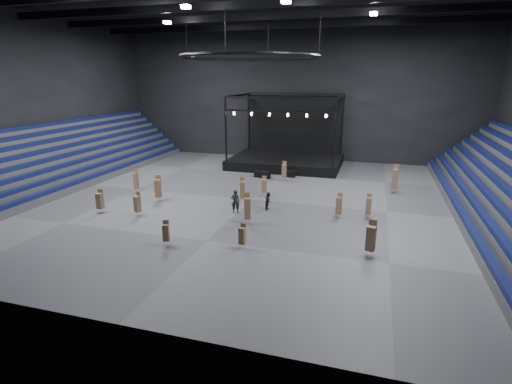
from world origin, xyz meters
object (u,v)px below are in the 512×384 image
(chair_stack_11, at_px, (100,200))
(chair_stack_10, at_px, (371,238))
(stage, at_px, (287,154))
(chair_stack_6, at_px, (136,180))
(chair_stack_0, at_px, (242,235))
(chair_stack_2, at_px, (158,188))
(flight_case_left, at_px, (259,174))
(chair_stack_1, at_px, (242,190))
(chair_stack_4, at_px, (166,232))
(chair_stack_7, at_px, (395,178))
(flight_case_right, at_px, (290,174))
(chair_stack_5, at_px, (284,170))
(man_center, at_px, (235,201))
(chair_stack_9, at_px, (247,208))
(chair_stack_8, at_px, (264,186))
(chair_stack_12, at_px, (137,203))
(flight_case_mid, at_px, (265,175))
(chair_stack_13, at_px, (369,206))
(crew_member, at_px, (269,201))
(chair_stack_3, at_px, (339,205))

(chair_stack_11, bearing_deg, chair_stack_10, -6.05)
(stage, bearing_deg, chair_stack_6, -125.00)
(chair_stack_0, xyz_separation_m, chair_stack_2, (-10.99, 7.88, 0.37))
(flight_case_left, distance_m, chair_stack_11, 18.79)
(chair_stack_1, height_order, chair_stack_4, chair_stack_1)
(chair_stack_1, bearing_deg, chair_stack_7, 8.93)
(chair_stack_2, height_order, chair_stack_4, chair_stack_2)
(flight_case_right, xyz_separation_m, chair_stack_6, (-13.72, -10.64, 0.83))
(chair_stack_5, bearing_deg, man_center, -99.73)
(chair_stack_9, bearing_deg, chair_stack_8, 72.41)
(chair_stack_12, bearing_deg, flight_case_left, 85.61)
(flight_case_mid, distance_m, chair_stack_1, 9.56)
(chair_stack_7, bearing_deg, chair_stack_4, -122.66)
(chair_stack_8, xyz_separation_m, man_center, (-1.03, -5.52, -0.06))
(chair_stack_1, relative_size, chair_stack_11, 1.14)
(chair_stack_7, relative_size, chair_stack_12, 1.41)
(stage, xyz_separation_m, chair_stack_10, (11.26, -26.03, -0.12))
(chair_stack_5, bearing_deg, chair_stack_7, -9.77)
(chair_stack_0, height_order, man_center, man_center)
(chair_stack_13, bearing_deg, crew_member, 178.08)
(chair_stack_2, relative_size, chair_stack_6, 1.06)
(flight_case_mid, relative_size, chair_stack_2, 0.47)
(stage, height_order, man_center, stage)
(flight_case_mid, distance_m, chair_stack_9, 15.01)
(chair_stack_12, bearing_deg, chair_stack_3, 31.40)
(chair_stack_2, bearing_deg, flight_case_left, 47.26)
(chair_stack_3, relative_size, chair_stack_11, 1.03)
(flight_case_left, relative_size, chair_stack_8, 0.56)
(chair_stack_8, xyz_separation_m, crew_member, (1.49, -3.88, -0.29))
(chair_stack_10, height_order, crew_member, chair_stack_10)
(chair_stack_6, bearing_deg, chair_stack_0, -44.11)
(flight_case_left, bearing_deg, chair_stack_7, -8.40)
(chair_stack_2, distance_m, chair_stack_4, 10.61)
(chair_stack_5, bearing_deg, chair_stack_6, -149.00)
(man_center, bearing_deg, chair_stack_0, 93.80)
(stage, bearing_deg, chair_stack_2, -112.85)
(chair_stack_1, height_order, chair_stack_5, chair_stack_1)
(chair_stack_0, bearing_deg, chair_stack_1, 116.87)
(chair_stack_0, xyz_separation_m, chair_stack_8, (-1.93, 12.42, 0.13))
(chair_stack_0, bearing_deg, crew_member, 101.22)
(chair_stack_10, bearing_deg, chair_stack_8, 146.46)
(chair_stack_5, relative_size, chair_stack_7, 0.76)
(flight_case_mid, height_order, chair_stack_12, chair_stack_12)
(chair_stack_6, bearing_deg, chair_stack_9, -31.45)
(crew_member, bearing_deg, chair_stack_0, -172.92)
(chair_stack_6, height_order, chair_stack_10, chair_stack_10)
(chair_stack_4, height_order, man_center, man_center)
(chair_stack_2, bearing_deg, flight_case_mid, 44.00)
(chair_stack_5, bearing_deg, chair_stack_12, -123.60)
(stage, relative_size, chair_stack_3, 6.51)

